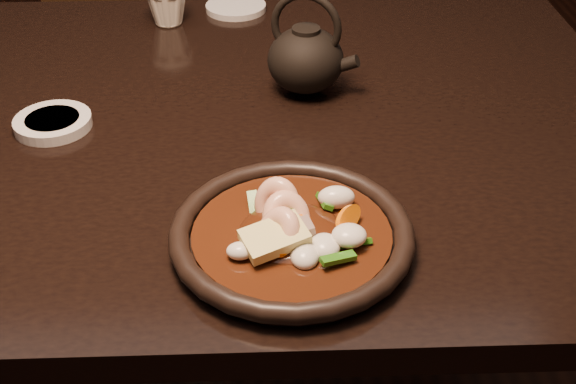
{
  "coord_description": "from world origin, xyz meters",
  "views": [
    {
      "loc": [
        0.25,
        -0.91,
        1.27
      ],
      "look_at": [
        0.27,
        -0.26,
        0.8
      ],
      "focal_mm": 45.0,
      "sensor_mm": 36.0,
      "label": 1
    }
  ],
  "objects_px": {
    "chair": "(141,87)",
    "table": "(102,161)",
    "tea_cup": "(167,3)",
    "teapot": "(306,57)",
    "plate": "(292,235)"
  },
  "relations": [
    {
      "from": "chair",
      "to": "teapot",
      "type": "relative_size",
      "value": 5.15
    },
    {
      "from": "tea_cup",
      "to": "chair",
      "type": "bearing_deg",
      "value": 110.05
    },
    {
      "from": "table",
      "to": "chair",
      "type": "bearing_deg",
      "value": 94.91
    },
    {
      "from": "table",
      "to": "teapot",
      "type": "bearing_deg",
      "value": 12.06
    },
    {
      "from": "table",
      "to": "tea_cup",
      "type": "distance_m",
      "value": 0.36
    },
    {
      "from": "table",
      "to": "plate",
      "type": "bearing_deg",
      "value": -47.19
    },
    {
      "from": "tea_cup",
      "to": "teapot",
      "type": "bearing_deg",
      "value": -48.92
    },
    {
      "from": "chair",
      "to": "plate",
      "type": "xyz_separation_m",
      "value": [
        0.33,
        -1.0,
        0.33
      ]
    },
    {
      "from": "chair",
      "to": "tea_cup",
      "type": "xyz_separation_m",
      "value": [
        0.14,
        -0.37,
        0.36
      ]
    },
    {
      "from": "table",
      "to": "teapot",
      "type": "distance_m",
      "value": 0.34
    },
    {
      "from": "chair",
      "to": "plate",
      "type": "bearing_deg",
      "value": 99.49
    },
    {
      "from": "teapot",
      "to": "table",
      "type": "bearing_deg",
      "value": -148.87
    },
    {
      "from": "chair",
      "to": "table",
      "type": "bearing_deg",
      "value": 85.96
    },
    {
      "from": "chair",
      "to": "plate",
      "type": "height_order",
      "value": "chair"
    },
    {
      "from": "table",
      "to": "tea_cup",
      "type": "height_order",
      "value": "tea_cup"
    }
  ]
}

